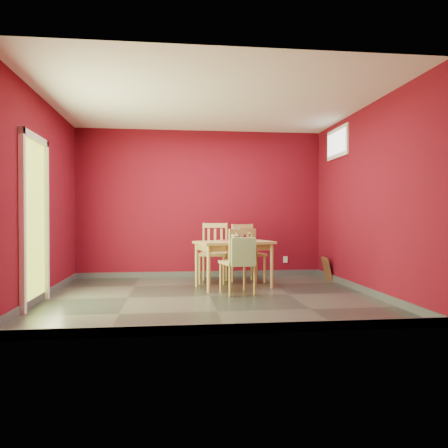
{
  "coord_description": "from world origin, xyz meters",
  "views": [
    {
      "loc": [
        -0.51,
        -6.06,
        1.11
      ],
      "look_at": [
        0.25,
        0.45,
        1.0
      ],
      "focal_mm": 35.0,
      "sensor_mm": 36.0,
      "label": 1
    }
  ],
  "objects": [
    {
      "name": "room_shell",
      "position": [
        0.0,
        0.0,
        0.05
      ],
      "size": [
        4.5,
        4.5,
        4.5
      ],
      "color": "#600917",
      "rests_on": "ground"
    },
    {
      "name": "outlet_plate",
      "position": [
        1.6,
        1.99,
        0.3
      ],
      "size": [
        0.08,
        0.02,
        0.12
      ],
      "primitive_type": "cube",
      "color": "silver",
      "rests_on": "room_shell"
    },
    {
      "name": "chair_far_left",
      "position": [
        0.18,
        1.32,
        0.51
      ],
      "size": [
        0.57,
        0.57,
        1.0
      ],
      "color": "tan",
      "rests_on": "ground"
    },
    {
      "name": "chair_near",
      "position": [
        0.42,
        0.1,
        0.48
      ],
      "size": [
        0.53,
        0.53,
        0.94
      ],
      "color": "tan",
      "rests_on": "ground"
    },
    {
      "name": "table_runner",
      "position": [
        0.44,
        0.61,
        0.68
      ],
      "size": [
        0.46,
        0.7,
        0.32
      ],
      "color": "#A64430",
      "rests_on": "dining_table"
    },
    {
      "name": "tote_bag",
      "position": [
        0.45,
        -0.12,
        0.62
      ],
      "size": [
        0.33,
        0.2,
        0.46
      ],
      "color": "#81B070",
      "rests_on": "chair_near"
    },
    {
      "name": "picture_frame",
      "position": [
        2.19,
        1.38,
        0.19
      ],
      "size": [
        0.18,
        0.4,
        0.39
      ],
      "color": "brown",
      "rests_on": "ground"
    },
    {
      "name": "dining_table",
      "position": [
        0.44,
        0.71,
        0.64
      ],
      "size": [
        1.3,
        0.95,
        0.73
      ],
      "color": "tan",
      "rests_on": "ground"
    },
    {
      "name": "ground",
      "position": [
        0.0,
        0.0,
        0.0
      ],
      "size": [
        4.5,
        4.5,
        0.0
      ],
      "primitive_type": "plane",
      "color": "#2D342D",
      "rests_on": "ground"
    },
    {
      "name": "window",
      "position": [
        2.23,
        1.0,
        2.35
      ],
      "size": [
        0.05,
        0.9,
        0.5
      ],
      "color": "white",
      "rests_on": "room_shell"
    },
    {
      "name": "chair_far_right",
      "position": [
        0.74,
        1.24,
        0.5
      ],
      "size": [
        0.6,
        0.6,
        0.98
      ],
      "color": "tan",
      "rests_on": "ground"
    },
    {
      "name": "cat",
      "position": [
        0.46,
        0.76,
        0.84
      ],
      "size": [
        0.29,
        0.48,
        0.23
      ],
      "primitive_type": null,
      "rotation": [
        0.0,
        0.0,
        0.13
      ],
      "color": "slate",
      "rests_on": "table_runner"
    },
    {
      "name": "doorway",
      "position": [
        -2.23,
        -0.4,
        1.12
      ],
      "size": [
        0.06,
        1.01,
        2.13
      ],
      "color": "#B7D838",
      "rests_on": "ground"
    }
  ]
}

